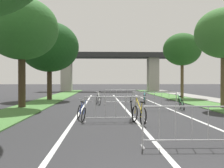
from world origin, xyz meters
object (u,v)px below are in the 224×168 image
tree_left_oak_near (22,29)px  tree_right_oak_mid (182,50)px  crowd_barrier_third (154,101)px  bicycle_black_1 (132,112)px  bicycle_green_5 (181,103)px  bicycle_yellow_0 (139,114)px  crowd_barrier_second (116,109)px  tree_right_maple_mid (224,34)px  tree_left_pine_near (49,47)px  bicycle_teal_3 (145,98)px  bicycle_white_2 (99,99)px  crowd_barrier_nearest (192,127)px  crowd_barrier_fourth (122,97)px  bicycle_blue_6 (81,112)px

tree_left_oak_near → tree_right_oak_mid: tree_left_oak_near is taller
crowd_barrier_third → bicycle_black_1: crowd_barrier_third is taller
bicycle_green_5 → bicycle_yellow_0: bearing=-114.0°
crowd_barrier_second → crowd_barrier_third: size_ratio=1.00×
tree_right_maple_mid → tree_right_oak_mid: (0.42, 10.58, 0.20)m
bicycle_yellow_0 → bicycle_green_5: (3.20, 5.45, -0.01)m
tree_left_pine_near → bicycle_teal_3: size_ratio=3.95×
bicycle_yellow_0 → crowd_barrier_third: bearing=61.7°
tree_left_oak_near → bicycle_white_2: bearing=25.9°
tree_right_oak_mid → bicycle_white_2: bearing=-137.5°
bicycle_yellow_0 → bicycle_white_2: bearing=89.2°
crowd_barrier_nearest → bicycle_white_2: (-2.46, 13.24, -0.15)m
crowd_barrier_second → crowd_barrier_fourth: same height
crowd_barrier_second → tree_right_maple_mid: bearing=38.6°
tree_right_oak_mid → crowd_barrier_nearest: tree_right_oak_mid is taller
crowd_barrier_nearest → bicycle_yellow_0: 4.21m
crowd_barrier_nearest → bicycle_white_2: bearing=100.5°
tree_left_oak_near → bicycle_yellow_0: size_ratio=4.04×
crowd_barrier_nearest → bicycle_white_2: crowd_barrier_nearest is taller
bicycle_white_2 → crowd_barrier_nearest: bearing=-91.5°
tree_right_maple_mid → bicycle_yellow_0: tree_right_maple_mid is taller
bicycle_yellow_0 → bicycle_green_5: 6.32m
crowd_barrier_nearest → bicycle_blue_6: 5.99m
tree_right_maple_mid → crowd_barrier_third: (-4.41, -0.90, -3.99)m
bicycle_white_2 → bicycle_teal_3: 3.61m
bicycle_green_5 → bicycle_teal_3: bearing=113.1°
bicycle_yellow_0 → bicycle_blue_6: (-2.32, 0.98, -0.02)m
bicycle_teal_3 → bicycle_green_5: size_ratio=0.99×
tree_right_oak_mid → bicycle_green_5: (-3.17, -11.02, -4.36)m
tree_left_pine_near → bicycle_white_2: bearing=-50.3°
crowd_barrier_third → bicycle_green_5: crowd_barrier_third is taller
tree_left_pine_near → crowd_barrier_third: bearing=-51.0°
crowd_barrier_third → bicycle_black_1: 4.46m
tree_right_oak_mid → bicycle_green_5: tree_right_oak_mid is taller
tree_left_oak_near → bicycle_teal_3: (8.18, 3.35, -4.50)m
bicycle_blue_6 → bicycle_white_2: bearing=-108.6°
tree_left_pine_near → bicycle_green_5: 13.53m
tree_left_oak_near → crowd_barrier_fourth: size_ratio=2.67×
tree_right_oak_mid → bicycle_black_1: size_ratio=3.88×
bicycle_green_5 → bicycle_black_1: bearing=-120.2°
bicycle_white_2 → crowd_barrier_second: bearing=-97.0°
tree_right_oak_mid → tree_right_maple_mid: bearing=-92.3°
tree_right_maple_mid → bicycle_white_2: bearing=157.2°
bicycle_white_2 → bicycle_yellow_0: bearing=-91.7°
crowd_barrier_third → tree_left_oak_near: bearing=167.2°
crowd_barrier_nearest → bicycle_black_1: size_ratio=1.57×
crowd_barrier_second → crowd_barrier_fourth: bearing=84.3°
bicycle_white_2 → bicycle_green_5: size_ratio=0.91×
bicycle_white_2 → crowd_barrier_fourth: bearing=3.4°
tree_right_maple_mid → crowd_barrier_third: bearing=-168.5°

